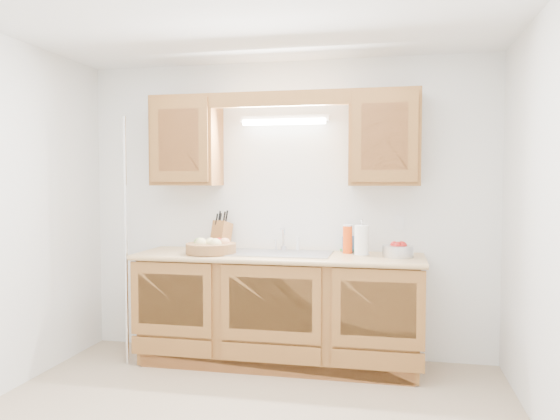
% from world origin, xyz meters
% --- Properties ---
extents(room, '(3.52, 3.50, 2.50)m').
position_xyz_m(room, '(0.00, 0.00, 1.25)').
color(room, tan).
rests_on(room, ground).
extents(base_cabinets, '(2.20, 0.60, 0.86)m').
position_xyz_m(base_cabinets, '(0.00, 1.20, 0.44)').
color(base_cabinets, '#955B2B').
rests_on(base_cabinets, ground).
extents(countertop, '(2.30, 0.63, 0.04)m').
position_xyz_m(countertop, '(0.00, 1.19, 0.88)').
color(countertop, tan).
rests_on(countertop, base_cabinets).
extents(upper_cabinet_left, '(0.55, 0.33, 0.75)m').
position_xyz_m(upper_cabinet_left, '(-0.83, 1.33, 1.83)').
color(upper_cabinet_left, '#955B2B').
rests_on(upper_cabinet_left, room).
extents(upper_cabinet_right, '(0.55, 0.33, 0.75)m').
position_xyz_m(upper_cabinet_right, '(0.83, 1.33, 1.83)').
color(upper_cabinet_right, '#955B2B').
rests_on(upper_cabinet_right, room).
extents(valance, '(2.20, 0.05, 0.12)m').
position_xyz_m(valance, '(0.00, 1.19, 2.14)').
color(valance, '#955B2B').
rests_on(valance, room).
extents(fluorescent_fixture, '(0.76, 0.08, 0.08)m').
position_xyz_m(fluorescent_fixture, '(0.00, 1.42, 2.00)').
color(fluorescent_fixture, white).
rests_on(fluorescent_fixture, room).
extents(sink, '(0.84, 0.46, 0.36)m').
position_xyz_m(sink, '(0.00, 1.21, 0.83)').
color(sink, '#9E9EA3').
rests_on(sink, countertop).
extents(wire_shelf_pole, '(0.03, 0.03, 2.00)m').
position_xyz_m(wire_shelf_pole, '(-1.20, 0.94, 1.00)').
color(wire_shelf_pole, silver).
rests_on(wire_shelf_pole, ground).
extents(outlet_plate, '(0.08, 0.01, 0.12)m').
position_xyz_m(outlet_plate, '(0.95, 1.49, 1.15)').
color(outlet_plate, white).
rests_on(outlet_plate, room).
extents(fruit_basket, '(0.50, 0.50, 0.13)m').
position_xyz_m(fruit_basket, '(-0.54, 1.10, 0.96)').
color(fruit_basket, olive).
rests_on(fruit_basket, countertop).
extents(knife_block, '(0.17, 0.23, 0.35)m').
position_xyz_m(knife_block, '(-0.54, 1.37, 1.02)').
color(knife_block, '#955B2B').
rests_on(knife_block, countertop).
extents(orange_canister, '(0.08, 0.08, 0.23)m').
position_xyz_m(orange_canister, '(0.54, 1.35, 1.02)').
color(orange_canister, '#ED470D').
rests_on(orange_canister, countertop).
extents(soap_bottle, '(0.09, 0.10, 0.20)m').
position_xyz_m(soap_bottle, '(0.54, 1.42, 1.00)').
color(soap_bottle, '#2367B3').
rests_on(soap_bottle, countertop).
extents(sponge, '(0.14, 0.12, 0.02)m').
position_xyz_m(sponge, '(0.54, 1.44, 0.91)').
color(sponge, '#CC333F').
rests_on(sponge, countertop).
extents(paper_towel, '(0.14, 0.14, 0.28)m').
position_xyz_m(paper_towel, '(0.66, 1.24, 1.02)').
color(paper_towel, silver).
rests_on(paper_towel, countertop).
extents(apple_bowl, '(0.28, 0.28, 0.12)m').
position_xyz_m(apple_bowl, '(0.94, 1.20, 0.95)').
color(apple_bowl, silver).
rests_on(apple_bowl, countertop).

